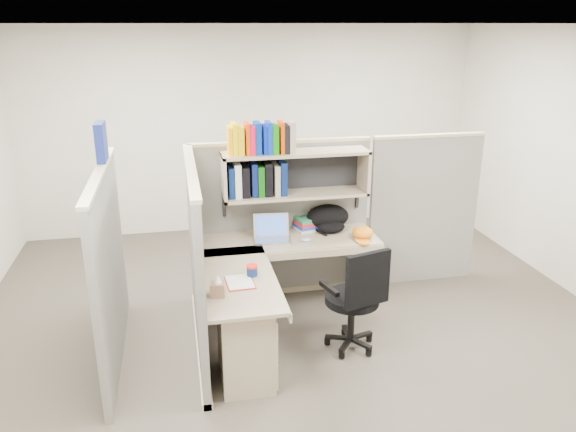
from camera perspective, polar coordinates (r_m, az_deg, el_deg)
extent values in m
plane|color=#38322B|center=(5.25, 1.26, -12.03)|extent=(6.00, 6.00, 0.00)
plane|color=beige|center=(7.57, -3.73, 8.68)|extent=(6.00, 0.00, 6.00)
plane|color=silver|center=(4.49, 1.52, 18.94)|extent=(6.00, 6.00, 0.00)
cube|color=#62615D|center=(5.70, -0.67, -0.49)|extent=(1.80, 0.06, 1.60)
cube|color=tan|center=(5.48, -0.71, 7.55)|extent=(1.80, 0.08, 0.03)
cube|color=#62615D|center=(4.78, -9.30, -4.75)|extent=(0.06, 1.80, 1.60)
cube|color=tan|center=(4.52, -9.84, 4.76)|extent=(0.08, 1.80, 0.03)
cube|color=#62615D|center=(4.81, -17.67, -5.26)|extent=(0.06, 1.80, 1.60)
cube|color=#62615D|center=(6.17, 13.61, 0.48)|extent=(1.20, 0.06, 1.60)
cube|color=navy|center=(4.85, -18.46, 7.17)|extent=(0.07, 0.27, 0.32)
cube|color=white|center=(4.78, -9.24, 0.39)|extent=(0.00, 0.21, 0.28)
cube|color=gray|center=(5.33, 0.77, 6.44)|extent=(1.40, 0.34, 0.03)
cube|color=gray|center=(5.43, 0.75, 2.22)|extent=(1.40, 0.34, 0.03)
cube|color=gray|center=(5.28, -6.55, 3.90)|extent=(0.03, 0.34, 0.44)
cube|color=gray|center=(5.56, 7.70, 4.63)|extent=(0.03, 0.34, 0.44)
cube|color=black|center=(5.53, 0.41, 4.72)|extent=(1.38, 0.01, 0.41)
cube|color=#FF9F05|center=(5.18, -5.95, 7.62)|extent=(0.03, 0.20, 0.26)
cube|color=yellow|center=(5.19, -5.48, 7.81)|extent=(0.05, 0.20, 0.29)
cube|color=#E1B304|center=(5.19, -4.89, 7.68)|extent=(0.06, 0.20, 0.26)
cube|color=red|center=(5.20, -4.20, 7.87)|extent=(0.04, 0.20, 0.29)
cube|color=red|center=(5.21, -3.72, 7.74)|extent=(0.05, 0.20, 0.26)
cube|color=navy|center=(5.21, -3.14, 7.92)|extent=(0.06, 0.20, 0.29)
cube|color=#05199D|center=(5.22, -2.45, 7.79)|extent=(0.04, 0.20, 0.26)
cube|color=#052C96|center=(5.23, -1.98, 7.98)|extent=(0.04, 0.20, 0.29)
cube|color=#0F6E08|center=(5.24, -1.40, 7.84)|extent=(0.06, 0.20, 0.26)
cube|color=red|center=(5.25, -0.72, 8.03)|extent=(0.04, 0.20, 0.29)
cube|color=black|center=(5.26, -0.25, 7.89)|extent=(0.05, 0.20, 0.26)
cube|color=tan|center=(5.27, 0.32, 8.07)|extent=(0.06, 0.20, 0.29)
cube|color=#071849|center=(5.31, -5.85, 3.53)|extent=(0.05, 0.24, 0.29)
cube|color=silver|center=(5.32, -5.19, 3.72)|extent=(0.06, 0.24, 0.32)
cube|color=black|center=(5.33, -4.41, 3.61)|extent=(0.07, 0.24, 0.29)
cube|color=#071146|center=(5.33, -3.54, 3.82)|extent=(0.05, 0.24, 0.32)
cube|color=#0A480B|center=(5.35, -2.88, 3.70)|extent=(0.06, 0.24, 0.29)
cube|color=black|center=(5.35, -2.12, 3.90)|extent=(0.07, 0.24, 0.32)
cube|color=gray|center=(5.37, -1.25, 3.79)|extent=(0.05, 0.24, 0.29)
cube|color=#071848|center=(5.38, -0.60, 3.98)|extent=(0.06, 0.24, 0.32)
cube|color=gray|center=(5.43, -0.01, -2.48)|extent=(1.74, 0.60, 0.03)
cube|color=gray|center=(4.65, -5.04, -6.40)|extent=(0.60, 1.34, 0.03)
cube|color=gray|center=(5.17, 0.65, -4.04)|extent=(1.74, 0.02, 0.07)
cube|color=gray|center=(4.70, -1.37, -6.50)|extent=(0.02, 1.34, 0.07)
cube|color=gray|center=(4.52, -4.36, -12.58)|extent=(0.40, 0.55, 0.68)
cube|color=tan|center=(4.45, -1.70, -10.13)|extent=(0.02, 0.50, 0.16)
cube|color=tan|center=(4.54, -1.68, -12.11)|extent=(0.02, 0.50, 0.16)
cube|color=tan|center=(4.66, -1.66, -14.43)|extent=(0.02, 0.50, 0.22)
cube|color=#B2B2B7|center=(4.45, -1.58, -10.12)|extent=(0.01, 0.12, 0.01)
cube|color=gray|center=(5.80, 7.73, -5.13)|extent=(0.03, 0.55, 0.70)
cylinder|color=#0D2150|center=(4.65, -3.67, -5.61)|extent=(0.09, 0.09, 0.08)
cylinder|color=red|center=(4.63, -3.69, -5.11)|extent=(0.09, 0.09, 0.02)
ellipsoid|color=#94AED2|center=(5.36, 1.88, -2.43)|extent=(0.09, 0.06, 0.04)
cylinder|color=white|center=(5.59, -0.53, -1.05)|extent=(0.08, 0.08, 0.11)
cylinder|color=black|center=(4.87, 6.52, -8.36)|extent=(0.46, 0.46, 0.07)
cube|color=black|center=(4.60, 8.11, -6.40)|extent=(0.40, 0.16, 0.46)
cylinder|color=black|center=(4.97, 6.44, -10.32)|extent=(0.06, 0.06, 0.40)
cylinder|color=black|center=(5.08, 6.34, -12.60)|extent=(0.44, 0.44, 0.10)
cube|color=black|center=(4.69, 4.20, -7.35)|extent=(0.11, 0.26, 0.04)
cube|color=black|center=(4.93, 8.85, -6.18)|extent=(0.11, 0.26, 0.04)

